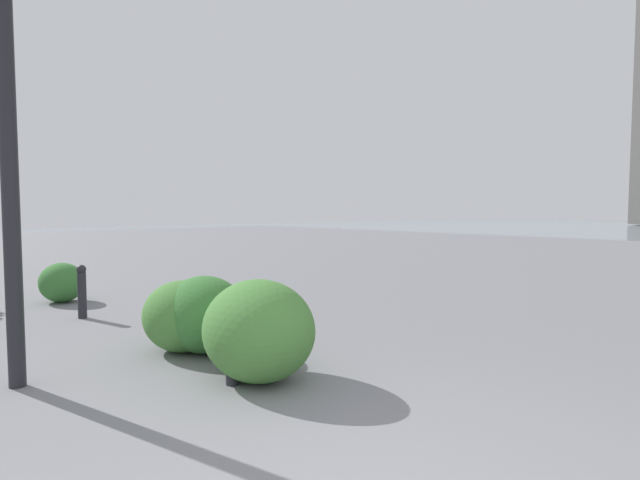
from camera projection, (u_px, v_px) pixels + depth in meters
The scene contains 7 objects.
lamppost at pixel (7, 99), 4.25m from camera, with size 0.98×0.28×3.72m.
bollard_near at pixel (232, 342), 4.44m from camera, with size 0.13×0.13×0.73m.
bollard_mid at pixel (82, 290), 7.14m from camera, with size 0.13×0.13×0.77m.
shrub_low at pixel (259, 330), 4.53m from camera, with size 1.09×0.98×0.93m.
shrub_round at pixel (204, 314), 5.44m from camera, with size 0.99×0.89×0.84m.
shrub_wide at pixel (62, 282), 8.37m from camera, with size 0.78×0.70×0.66m.
shrub_tall at pixel (182, 316), 5.48m from camera, with size 0.92×0.83×0.78m.
Camera 1 is at (-1.37, 1.70, 1.57)m, focal length 28.07 mm.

